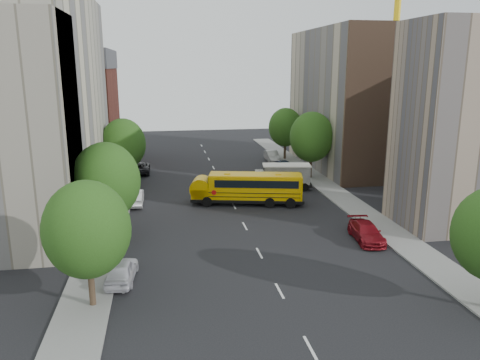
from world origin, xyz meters
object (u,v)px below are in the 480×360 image
object	(u,v)px
parked_car_5	(272,156)
street_tree_5	(285,127)
parked_car_4	(285,166)
street_tree_2	(123,144)
school_bus	(247,187)
street_tree_0	(87,230)
parked_car_3	(366,232)
parked_car_2	(140,168)
street_tree_1	(106,181)
parked_car_0	(122,271)
street_tree_4	(312,137)
safari_truck	(282,176)
parked_car_1	(135,197)

from	to	relation	value
parked_car_5	street_tree_5	bearing A→B (deg)	29.51
parked_car_4	street_tree_2	bearing A→B (deg)	-171.81
parked_car_4	school_bus	bearing A→B (deg)	-121.96
street_tree_0	parked_car_3	distance (m)	21.40
street_tree_5	parked_car_2	xyz separation A→B (m)	(-20.60, -5.72, -3.97)
street_tree_1	parked_car_0	world-z (taller)	street_tree_1
street_tree_1	street_tree_4	world-z (taller)	street_tree_4
parked_car_3	street_tree_2	bearing A→B (deg)	138.83
school_bus	safari_truck	distance (m)	7.03
safari_truck	parked_car_4	size ratio (longest dim) A/B	1.54
school_bus	parked_car_1	xyz separation A→B (m)	(-10.95, 1.64, -0.98)
street_tree_5	parked_car_1	world-z (taller)	street_tree_5
street_tree_0	street_tree_4	world-z (taller)	street_tree_4
parked_car_2	street_tree_2	bearing A→B (deg)	77.22
street_tree_0	parked_car_4	world-z (taller)	street_tree_0
street_tree_1	parked_car_0	size ratio (longest dim) A/B	1.86
safari_truck	parked_car_5	bearing A→B (deg)	89.86
school_bus	parked_car_1	bearing A→B (deg)	-175.73
street_tree_5	street_tree_0	bearing A→B (deg)	-118.81
street_tree_4	parked_car_2	bearing A→B (deg)	163.04
street_tree_4	school_bus	world-z (taller)	street_tree_4
street_tree_4	parked_car_0	xyz separation A→B (m)	(-20.60, -25.01, -4.35)
parked_car_0	parked_car_5	bearing A→B (deg)	-111.90
parked_car_1	parked_car_2	size ratio (longest dim) A/B	0.89
parked_car_4	parked_car_5	bearing A→B (deg)	87.63
street_tree_0	parked_car_1	size ratio (longest dim) A/B	1.59
street_tree_4	parked_car_4	xyz separation A→B (m)	(-2.20, 3.69, -4.32)
street_tree_1	school_bus	size ratio (longest dim) A/B	0.70
street_tree_5	parked_car_4	size ratio (longest dim) A/B	1.70
street_tree_4	street_tree_5	bearing A→B (deg)	90.00
school_bus	parked_car_2	bearing A→B (deg)	137.66
street_tree_5	safari_truck	bearing A→B (deg)	-105.87
parked_car_1	street_tree_5	bearing A→B (deg)	-135.44
street_tree_2	safari_truck	xyz separation A→B (m)	(17.32, -4.47, -3.35)
street_tree_4	street_tree_2	bearing A→B (deg)	180.00
street_tree_2	parked_car_5	bearing A→B (deg)	28.66
street_tree_0	street_tree_5	size ratio (longest dim) A/B	0.99
safari_truck	parked_car_3	size ratio (longest dim) A/B	1.41
street_tree_1	parked_car_3	bearing A→B (deg)	-8.34
parked_car_2	parked_car_4	world-z (taller)	parked_car_4
parked_car_1	school_bus	bearing A→B (deg)	172.20
street_tree_2	street_tree_0	bearing A→B (deg)	-90.00
street_tree_2	school_bus	size ratio (longest dim) A/B	0.68
street_tree_5	parked_car_3	world-z (taller)	street_tree_5
street_tree_2	street_tree_5	size ratio (longest dim) A/B	1.03
street_tree_4	parked_car_3	size ratio (longest dim) A/B	1.68
parked_car_0	parked_car_5	distance (m)	40.28
street_tree_1	parked_car_1	world-z (taller)	street_tree_1
parked_car_2	parked_car_4	bearing A→B (deg)	171.78
parked_car_1	street_tree_2	bearing A→B (deg)	-79.10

